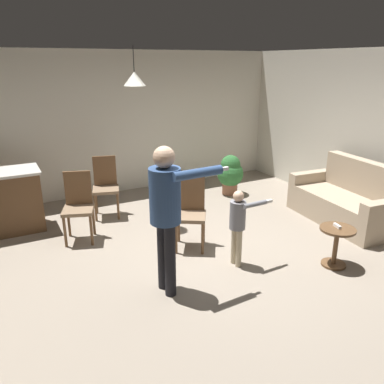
{
  "coord_description": "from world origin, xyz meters",
  "views": [
    {
      "loc": [
        -2.4,
        -4.03,
        2.49
      ],
      "look_at": [
        -0.36,
        -0.18,
        1.0
      ],
      "focal_mm": 35.9,
      "sensor_mm": 36.0,
      "label": 1
    }
  ],
  "objects_px": {
    "couch_floral": "(346,202)",
    "dining_chair_centre_back": "(191,209)",
    "dining_chair_near_wall": "(78,204)",
    "side_table_by_couch": "(336,242)",
    "person_adult": "(166,205)",
    "potted_plant_corner": "(230,173)",
    "spare_remote_on_table": "(337,226)",
    "person_child": "(238,220)",
    "dining_chair_by_counter": "(106,184)"
  },
  "relations": [
    {
      "from": "dining_chair_by_counter",
      "to": "dining_chair_near_wall",
      "type": "relative_size",
      "value": 1.0
    },
    {
      "from": "couch_floral",
      "to": "potted_plant_corner",
      "type": "xyz_separation_m",
      "value": [
        -0.91,
        2.02,
        0.1
      ]
    },
    {
      "from": "dining_chair_by_counter",
      "to": "potted_plant_corner",
      "type": "bearing_deg",
      "value": -165.1
    },
    {
      "from": "person_adult",
      "to": "spare_remote_on_table",
      "type": "relative_size",
      "value": 12.93
    },
    {
      "from": "person_adult",
      "to": "dining_chair_near_wall",
      "type": "bearing_deg",
      "value": -165.77
    },
    {
      "from": "side_table_by_couch",
      "to": "dining_chair_by_counter",
      "type": "xyz_separation_m",
      "value": [
        -2.07,
        3.05,
        0.22
      ]
    },
    {
      "from": "dining_chair_centre_back",
      "to": "side_table_by_couch",
      "type": "bearing_deg",
      "value": 166.61
    },
    {
      "from": "couch_floral",
      "to": "person_adult",
      "type": "xyz_separation_m",
      "value": [
        -3.4,
        -0.5,
        0.71
      ]
    },
    {
      "from": "dining_chair_by_counter",
      "to": "potted_plant_corner",
      "type": "distance_m",
      "value": 2.45
    },
    {
      "from": "dining_chair_by_counter",
      "to": "dining_chair_near_wall",
      "type": "xyz_separation_m",
      "value": [
        -0.61,
        -0.73,
        0.0
      ]
    },
    {
      "from": "dining_chair_near_wall",
      "to": "potted_plant_corner",
      "type": "distance_m",
      "value": 3.13
    },
    {
      "from": "dining_chair_near_wall",
      "to": "potted_plant_corner",
      "type": "bearing_deg",
      "value": -148.49
    },
    {
      "from": "person_child",
      "to": "side_table_by_couch",
      "type": "bearing_deg",
      "value": 59.17
    },
    {
      "from": "couch_floral",
      "to": "dining_chair_near_wall",
      "type": "relative_size",
      "value": 1.87
    },
    {
      "from": "side_table_by_couch",
      "to": "spare_remote_on_table",
      "type": "bearing_deg",
      "value": 66.85
    },
    {
      "from": "dining_chair_near_wall",
      "to": "couch_floral",
      "type": "bearing_deg",
      "value": -179.68
    },
    {
      "from": "dining_chair_centre_back",
      "to": "potted_plant_corner",
      "type": "xyz_separation_m",
      "value": [
        1.73,
        1.63,
        -0.11
      ]
    },
    {
      "from": "spare_remote_on_table",
      "to": "dining_chair_by_counter",
      "type": "bearing_deg",
      "value": 124.55
    },
    {
      "from": "couch_floral",
      "to": "dining_chair_by_counter",
      "type": "bearing_deg",
      "value": 63.63
    },
    {
      "from": "couch_floral",
      "to": "dining_chair_by_counter",
      "type": "distance_m",
      "value": 3.96
    },
    {
      "from": "person_adult",
      "to": "person_child",
      "type": "relative_size",
      "value": 1.68
    },
    {
      "from": "side_table_by_couch",
      "to": "dining_chair_centre_back",
      "type": "relative_size",
      "value": 0.52
    },
    {
      "from": "person_child",
      "to": "couch_floral",
      "type": "bearing_deg",
      "value": 97.03
    },
    {
      "from": "side_table_by_couch",
      "to": "person_child",
      "type": "distance_m",
      "value": 1.28
    },
    {
      "from": "side_table_by_couch",
      "to": "spare_remote_on_table",
      "type": "xyz_separation_m",
      "value": [
        0.01,
        0.03,
        0.21
      ]
    },
    {
      "from": "side_table_by_couch",
      "to": "dining_chair_by_counter",
      "type": "distance_m",
      "value": 3.7
    },
    {
      "from": "spare_remote_on_table",
      "to": "potted_plant_corner",
      "type": "bearing_deg",
      "value": 83.04
    },
    {
      "from": "couch_floral",
      "to": "spare_remote_on_table",
      "type": "xyz_separation_m",
      "value": [
        -1.27,
        -0.95,
        0.21
      ]
    },
    {
      "from": "side_table_by_couch",
      "to": "potted_plant_corner",
      "type": "xyz_separation_m",
      "value": [
        0.37,
        2.99,
        0.1
      ]
    },
    {
      "from": "side_table_by_couch",
      "to": "person_adult",
      "type": "distance_m",
      "value": 2.28
    },
    {
      "from": "couch_floral",
      "to": "potted_plant_corner",
      "type": "bearing_deg",
      "value": 29.7
    },
    {
      "from": "side_table_by_couch",
      "to": "person_child",
      "type": "bearing_deg",
      "value": 150.93
    },
    {
      "from": "person_adult",
      "to": "dining_chair_near_wall",
      "type": "height_order",
      "value": "person_adult"
    },
    {
      "from": "dining_chair_centre_back",
      "to": "person_adult",
      "type": "bearing_deg",
      "value": 81.4
    },
    {
      "from": "dining_chair_near_wall",
      "to": "dining_chair_centre_back",
      "type": "relative_size",
      "value": 1.0
    },
    {
      "from": "potted_plant_corner",
      "to": "spare_remote_on_table",
      "type": "bearing_deg",
      "value": -96.96
    },
    {
      "from": "dining_chair_by_counter",
      "to": "dining_chair_near_wall",
      "type": "distance_m",
      "value": 0.95
    },
    {
      "from": "dining_chair_centre_back",
      "to": "potted_plant_corner",
      "type": "height_order",
      "value": "dining_chair_centre_back"
    },
    {
      "from": "person_child",
      "to": "dining_chair_by_counter",
      "type": "bearing_deg",
      "value": -159.83
    },
    {
      "from": "person_adult",
      "to": "dining_chair_by_counter",
      "type": "bearing_deg",
      "value": 176.29
    },
    {
      "from": "dining_chair_near_wall",
      "to": "spare_remote_on_table",
      "type": "relative_size",
      "value": 7.69
    },
    {
      "from": "person_child",
      "to": "dining_chair_near_wall",
      "type": "bearing_deg",
      "value": -138.94
    },
    {
      "from": "side_table_by_couch",
      "to": "dining_chair_near_wall",
      "type": "bearing_deg",
      "value": 139.08
    },
    {
      "from": "person_adult",
      "to": "dining_chair_by_counter",
      "type": "distance_m",
      "value": 2.63
    },
    {
      "from": "person_adult",
      "to": "dining_chair_centre_back",
      "type": "height_order",
      "value": "person_adult"
    },
    {
      "from": "person_adult",
      "to": "person_child",
      "type": "bearing_deg",
      "value": 94.34
    },
    {
      "from": "couch_floral",
      "to": "person_adult",
      "type": "bearing_deg",
      "value": 103.72
    },
    {
      "from": "couch_floral",
      "to": "dining_chair_centre_back",
      "type": "distance_m",
      "value": 2.68
    },
    {
      "from": "person_child",
      "to": "dining_chair_near_wall",
      "type": "xyz_separation_m",
      "value": [
        -1.59,
        1.72,
        -0.08
      ]
    },
    {
      "from": "dining_chair_near_wall",
      "to": "side_table_by_couch",
      "type": "bearing_deg",
      "value": 158.22
    }
  ]
}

